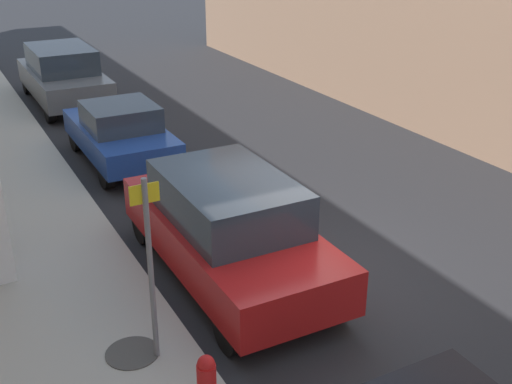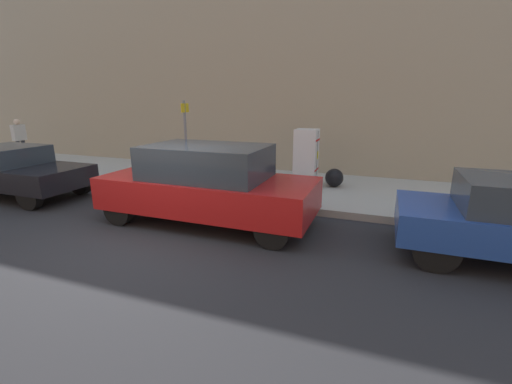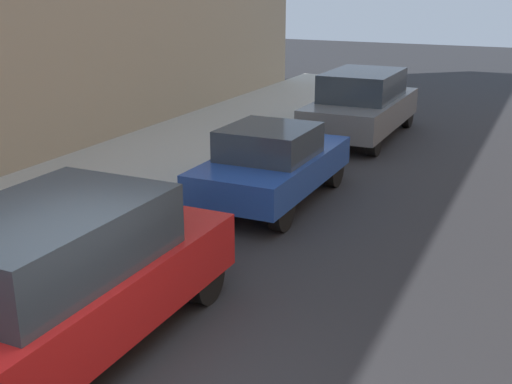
{
  "view_description": "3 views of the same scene",
  "coord_description": "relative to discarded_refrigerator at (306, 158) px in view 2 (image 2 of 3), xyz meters",
  "views": [
    {
      "loc": [
        -4.94,
        -7.64,
        5.45
      ],
      "look_at": [
        -0.69,
        0.38,
        1.47
      ],
      "focal_mm": 45.0,
      "sensor_mm": 36.0,
      "label": 1
    },
    {
      "loc": [
        5.35,
        4.13,
        2.69
      ],
      "look_at": [
        -1.2,
        1.67,
        0.78
      ],
      "focal_mm": 24.0,
      "sensor_mm": 36.0,
      "label": 2
    },
    {
      "loc": [
        3.49,
        -4.1,
        3.93
      ],
      "look_at": [
        -0.33,
        4.01,
        0.99
      ],
      "focal_mm": 45.0,
      "sensor_mm": 36.0,
      "label": 3
    }
  ],
  "objects": [
    {
      "name": "sidewalk_slab",
      "position": [
        0.1,
        -1.99,
        -0.93
      ],
      "size": [
        4.11,
        44.0,
        0.18
      ],
      "primitive_type": "cube",
      "color": "#B2ADA0",
      "rests_on": "ground"
    },
    {
      "name": "manhole_cover",
      "position": [
        1.33,
        -2.88,
        -0.83
      ],
      "size": [
        0.7,
        0.7,
        0.02
      ],
      "primitive_type": "cylinder",
      "color": "#47443F",
      "rests_on": "sidewalk_slab"
    },
    {
      "name": "fire_hydrant",
      "position": [
        1.75,
        -4.35,
        -0.42
      ],
      "size": [
        0.22,
        0.22,
        0.82
      ],
      "color": "red",
      "rests_on": "sidewalk_slab"
    },
    {
      "name": "street_sign_post",
      "position": [
        1.6,
        -3.06,
        0.56
      ],
      "size": [
        0.36,
        0.07,
        2.48
      ],
      "color": "slate",
      "rests_on": "sidewalk_slab"
    },
    {
      "name": "pedestrian_walking_far",
      "position": [
        0.0,
        -12.03,
        0.17
      ],
      "size": [
        0.5,
        0.23,
        1.73
      ],
      "rotation": [
        0.0,
        0.0,
        4.47
      ],
      "color": "#333338",
      "rests_on": "sidewalk_slab"
    },
    {
      "name": "parked_suv_red",
      "position": [
        3.42,
        -1.43,
        -0.13
      ],
      "size": [
        1.93,
        4.71,
        1.73
      ],
      "color": "red",
      "rests_on": "ground"
    },
    {
      "name": "discarded_refrigerator",
      "position": [
        0.0,
        0.0,
        0.0
      ],
      "size": [
        0.62,
        0.65,
        1.67
      ],
      "color": "white",
      "rests_on": "sidewalk_slab"
    },
    {
      "name": "parked_sedan_dark",
      "position": [
        3.42,
        -7.64,
        -0.27
      ],
      "size": [
        1.81,
        4.32,
        1.41
      ],
      "color": "black",
      "rests_on": "ground"
    },
    {
      "name": "ground_plane",
      "position": [
        4.51,
        -1.99,
        -1.02
      ],
      "size": [
        80.0,
        80.0,
        0.0
      ],
      "primitive_type": "plane",
      "color": "#28282B"
    },
    {
      "name": "trash_bag",
      "position": [
        -0.17,
        0.83,
        -0.57
      ],
      "size": [
        0.54,
        0.54,
        0.54
      ],
      "primitive_type": "sphere",
      "color": "black",
      "rests_on": "sidewalk_slab"
    },
    {
      "name": "building_facade_near",
      "position": [
        -3.09,
        -1.99,
        3.02
      ],
      "size": [
        2.27,
        39.6,
        8.08
      ],
      "primitive_type": "cube",
      "color": "tan",
      "rests_on": "ground"
    }
  ]
}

